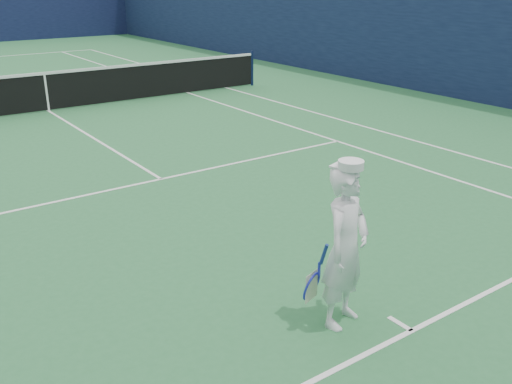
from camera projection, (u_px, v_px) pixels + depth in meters
ground at (49, 111)px, 14.68m from camera, size 80.00×80.00×0.00m
court_markings at (49, 111)px, 14.68m from camera, size 11.03×23.83×0.01m
windscreen_fence at (38, 31)px, 13.97m from camera, size 20.12×36.12×4.00m
tennis_net at (46, 90)px, 14.48m from camera, size 12.88×0.09×1.07m
tennis_player at (346, 247)px, 5.50m from camera, size 0.83×0.56×1.71m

